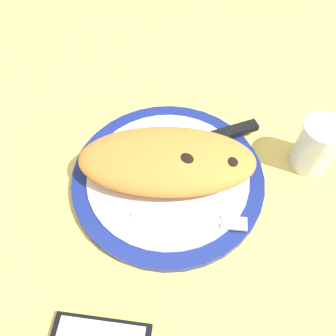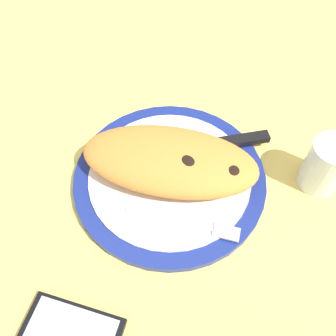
{
  "view_description": "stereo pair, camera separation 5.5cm",
  "coord_description": "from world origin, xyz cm",
  "px_view_note": "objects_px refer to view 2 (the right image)",
  "views": [
    {
      "loc": [
        -5.18,
        -33.58,
        52.71
      ],
      "look_at": [
        0.0,
        0.0,
        3.61
      ],
      "focal_mm": 39.83,
      "sensor_mm": 36.0,
      "label": 1
    },
    {
      "loc": [
        0.27,
        -33.98,
        52.71
      ],
      "look_at": [
        0.0,
        0.0,
        3.61
      ],
      "focal_mm": 39.83,
      "sensor_mm": 36.0,
      "label": 2
    }
  ],
  "objects_px": {
    "fork": "(191,224)",
    "knife": "(221,144)",
    "plate": "(168,178)",
    "water_glass": "(322,166)",
    "smartphone": "(70,330)",
    "calzone": "(168,160)"
  },
  "relations": [
    {
      "from": "plate",
      "to": "calzone",
      "type": "bearing_deg",
      "value": 90.58
    },
    {
      "from": "fork",
      "to": "smartphone",
      "type": "relative_size",
      "value": 1.23
    },
    {
      "from": "calzone",
      "to": "water_glass",
      "type": "xyz_separation_m",
      "value": [
        0.25,
        -0.01,
        -0.0
      ]
    },
    {
      "from": "calzone",
      "to": "water_glass",
      "type": "distance_m",
      "value": 0.25
    },
    {
      "from": "calzone",
      "to": "knife",
      "type": "relative_size",
      "value": 1.27
    },
    {
      "from": "fork",
      "to": "calzone",
      "type": "bearing_deg",
      "value": 109.25
    },
    {
      "from": "fork",
      "to": "knife",
      "type": "xyz_separation_m",
      "value": [
        0.06,
        0.15,
        0.0
      ]
    },
    {
      "from": "water_glass",
      "to": "calzone",
      "type": "bearing_deg",
      "value": 178.45
    },
    {
      "from": "plate",
      "to": "water_glass",
      "type": "distance_m",
      "value": 0.25
    },
    {
      "from": "calzone",
      "to": "knife",
      "type": "distance_m",
      "value": 0.11
    },
    {
      "from": "knife",
      "to": "smartphone",
      "type": "height_order",
      "value": "knife"
    },
    {
      "from": "fork",
      "to": "water_glass",
      "type": "bearing_deg",
      "value": 23.77
    },
    {
      "from": "calzone",
      "to": "fork",
      "type": "relative_size",
      "value": 1.74
    },
    {
      "from": "plate",
      "to": "fork",
      "type": "height_order",
      "value": "fork"
    },
    {
      "from": "calzone",
      "to": "smartphone",
      "type": "xyz_separation_m",
      "value": [
        -0.13,
        -0.25,
        -0.04
      ]
    },
    {
      "from": "smartphone",
      "to": "water_glass",
      "type": "distance_m",
      "value": 0.45
    },
    {
      "from": "plate",
      "to": "water_glass",
      "type": "xyz_separation_m",
      "value": [
        0.25,
        0.0,
        0.03
      ]
    },
    {
      "from": "plate",
      "to": "water_glass",
      "type": "bearing_deg",
      "value": 0.66
    },
    {
      "from": "knife",
      "to": "calzone",
      "type": "bearing_deg",
      "value": -149.69
    },
    {
      "from": "plate",
      "to": "knife",
      "type": "xyz_separation_m",
      "value": [
        0.09,
        0.06,
        0.01
      ]
    },
    {
      "from": "fork",
      "to": "water_glass",
      "type": "distance_m",
      "value": 0.23
    },
    {
      "from": "fork",
      "to": "knife",
      "type": "height_order",
      "value": "knife"
    }
  ]
}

